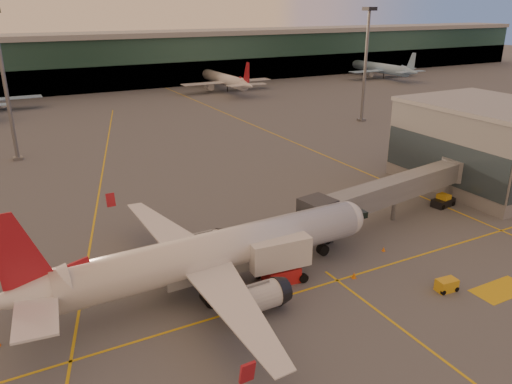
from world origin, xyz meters
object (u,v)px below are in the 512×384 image
main_airplane (208,255)px  gpu_cart (447,285)px  catering_truck (279,257)px  pushback_tug (443,201)px

main_airplane → gpu_cart: 23.28m
gpu_cart → main_airplane: bearing=156.9°
catering_truck → pushback_tug: catering_truck is taller
gpu_cart → pushback_tug: 22.96m
gpu_cart → catering_truck: bearing=151.0°
main_airplane → pushback_tug: bearing=5.9°
gpu_cart → pushback_tug: bearing=48.8°
pushback_tug → main_airplane: bearing=179.0°
catering_truck → gpu_cart: 16.45m
main_airplane → pushback_tug: (36.97, 4.58, -3.05)m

